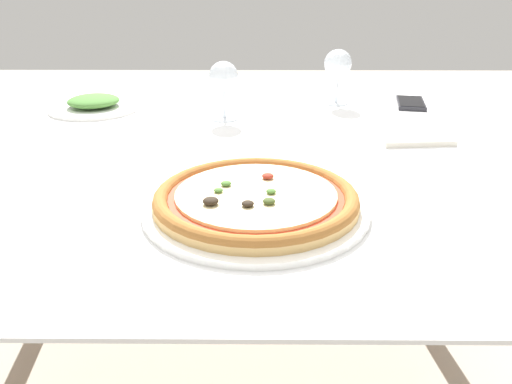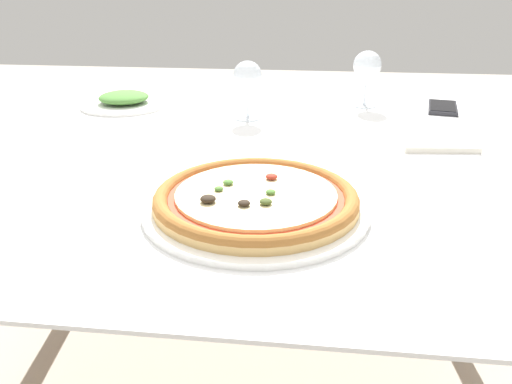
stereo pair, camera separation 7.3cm
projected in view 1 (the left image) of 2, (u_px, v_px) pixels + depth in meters
dining_table at (211, 178)px, 1.04m from camera, size 1.44×1.16×0.70m
pizza_plate at (256, 200)px, 0.73m from camera, size 0.33×0.33×0.04m
wine_glass_far_left at (224, 79)px, 1.17m from camera, size 0.07×0.07×0.14m
wine_glass_far_right at (338, 65)px, 1.32m from camera, size 0.07×0.07×0.14m
cell_phone at (411, 103)px, 1.34m from camera, size 0.10×0.15×0.01m
side_plate at (94, 105)px, 1.28m from camera, size 0.22×0.22×0.04m
napkin_folded at (412, 137)px, 1.06m from camera, size 0.16×0.12×0.01m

